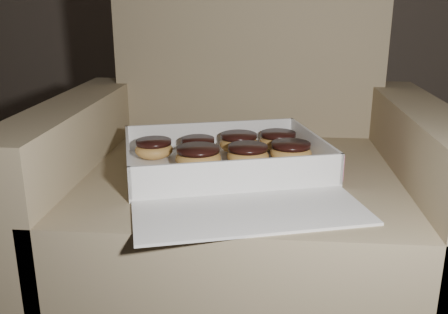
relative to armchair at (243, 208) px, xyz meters
name	(u,v)px	position (x,y,z in m)	size (l,w,h in m)	color
armchair	(243,208)	(0.00, 0.00, 0.00)	(0.87, 0.73, 0.91)	#92805D
bakery_box	(230,170)	(-0.02, -0.12, 0.13)	(0.52, 0.56, 0.07)	white
donut_a	(248,155)	(0.01, -0.07, 0.15)	(0.09, 0.09, 0.04)	#E2B24F
donut_b	(239,142)	(-0.01, 0.02, 0.15)	(0.09, 0.09, 0.04)	#E2B24F
donut_c	(278,141)	(0.08, 0.05, 0.15)	(0.09, 0.09, 0.04)	#E2B24F
donut_d	(198,146)	(-0.10, 0.00, 0.15)	(0.08, 0.08, 0.04)	#E2B24F
donut_e	(154,148)	(-0.20, -0.03, 0.15)	(0.08, 0.08, 0.04)	#E2B24F
donut_f	(198,157)	(-0.09, -0.10, 0.15)	(0.10, 0.10, 0.05)	#E2B24F
donut_g	(291,152)	(0.10, -0.04, 0.15)	(0.09, 0.09, 0.05)	#E2B24F
crumb_a	(282,176)	(0.08, -0.13, 0.13)	(0.01, 0.01, 0.00)	black
crumb_b	(155,183)	(-0.16, -0.20, 0.13)	(0.01, 0.01, 0.00)	black
crumb_c	(214,175)	(-0.05, -0.14, 0.13)	(0.01, 0.01, 0.00)	black
crumb_d	(173,172)	(-0.14, -0.13, 0.13)	(0.01, 0.01, 0.00)	black
crumb_e	(259,186)	(0.04, -0.19, 0.13)	(0.01, 0.01, 0.00)	black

